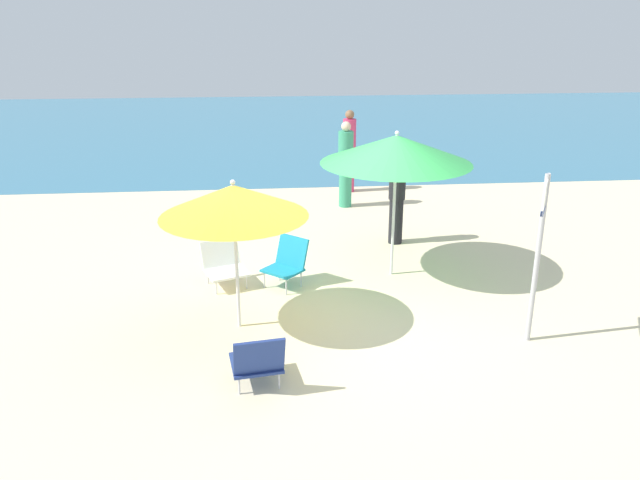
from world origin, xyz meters
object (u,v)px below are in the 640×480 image
Objects in this scene: umbrella_green at (396,149)px; person_a at (397,197)px; beach_chair_c at (257,361)px; warning_sign at (541,234)px; beach_chair_b at (287,261)px; person_c at (346,164)px; umbrella_yellow at (234,201)px; beach_chair_a at (224,264)px; person_b at (349,151)px.

umbrella_green is 1.37× the size of person_a.
warning_sign is (3.12, 0.71, 1.00)m from beach_chair_c.
umbrella_green reaches higher than beach_chair_b.
warning_sign reaches higher than beach_chair_c.
person_a is at bearing 132.82° from warning_sign.
person_c is at bearing -23.85° from beach_chair_c.
beach_chair_c is 0.34× the size of warning_sign.
umbrella_yellow is at bearing -162.52° from warning_sign.
beach_chair_b is (-1.52, -0.25, -1.48)m from umbrella_green.
umbrella_yellow reaches higher than beach_chair_a.
umbrella_green is 1.22× the size of person_b.
person_c is (-0.56, 2.15, 0.05)m from person_a.
person_b reaches higher than person_c.
umbrella_green is 2.45m from warning_sign.
beach_chair_b is (0.64, 1.18, -1.23)m from umbrella_yellow.
beach_chair_b is at bearing 106.81° from person_a.
person_b is 1.03× the size of person_c.
umbrella_yellow is 3.78m from person_a.
person_a is 0.77× the size of warning_sign.
person_c is at bearing 132.86° from warning_sign.
umbrella_yellow is at bearing 13.16° from beach_chair_b.
umbrella_yellow is at bearing 114.47° from person_a.
umbrella_yellow is 6.39m from person_b.
umbrella_green is at bearing 140.69° from beach_chair_b.
umbrella_yellow is at bearing -146.45° from umbrella_green.
beach_chair_c is 7.60m from person_b.
person_a is (2.73, 1.42, 0.51)m from beach_chair_a.
beach_chair_a is 0.38× the size of warning_sign.
beach_chair_b is 2.45m from person_a.
umbrella_yellow is 2.46× the size of beach_chair_a.
person_a is (2.48, 2.74, -0.79)m from umbrella_yellow.
person_c is (-0.24, 3.46, -1.00)m from umbrella_green.
warning_sign is at bearing -60.00° from umbrella_green.
warning_sign is at bearing 171.11° from person_a.
umbrella_green reaches higher than person_a.
beach_chair_a is 1.06× the size of beach_chair_b.
beach_chair_c is 0.39× the size of person_b.
person_b is at bearing -48.20° from person_c.
person_c reaches higher than beach_chair_b.
beach_chair_b is 0.46× the size of person_a.
beach_chair_b is at bearing -170.74° from umbrella_green.
person_b reaches higher than person_a.
beach_chair_c is (-1.92, -2.78, -1.53)m from umbrella_green.
umbrella_green is at bearing -43.38° from beach_chair_c.
beach_chair_b is 0.41× the size of person_b.
umbrella_green is 1.06× the size of warning_sign.
umbrella_yellow is 1.10× the size of person_c.
beach_chair_a is 4.22m from warning_sign.
beach_chair_b is 0.42× the size of person_c.
person_b reaches higher than beach_chair_c.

